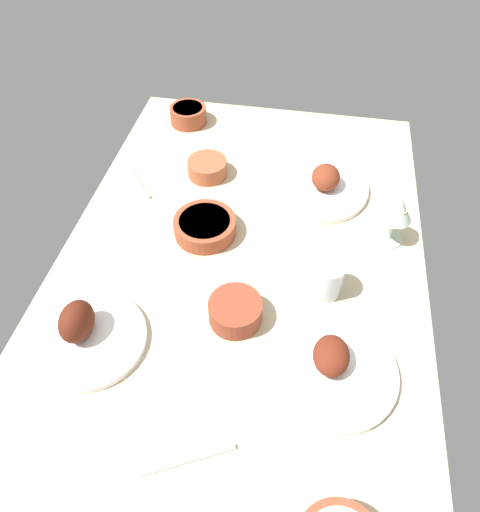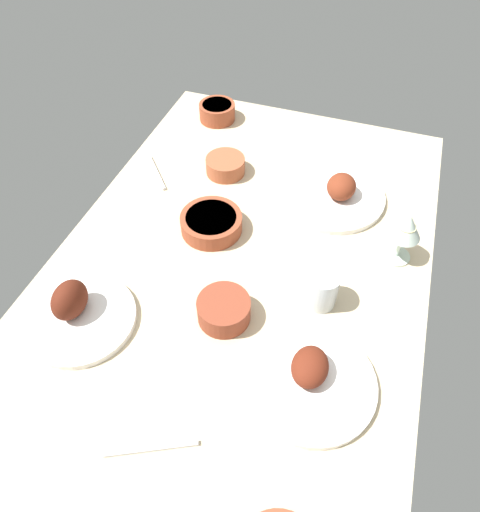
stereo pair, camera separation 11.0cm
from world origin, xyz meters
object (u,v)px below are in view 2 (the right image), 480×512
at_px(bowl_onions, 225,165).
at_px(fork_loose, 151,449).
at_px(plate_far_side, 333,193).
at_px(water_tumbler, 322,289).
at_px(plate_near_viewer, 77,312).
at_px(bowl_pasta, 211,222).
at_px(plate_center_main, 311,378).
at_px(bowl_potatoes, 217,111).
at_px(wine_glass, 406,229).
at_px(spoon_loose, 157,172).
at_px(bowl_sauce, 224,309).

bearing_deg(bowl_onions, fork_loose, -169.55).
bearing_deg(plate_far_side, water_tumbler, -173.38).
xyz_separation_m(plate_near_viewer, bowl_pasta, (0.35, -0.18, -0.00)).
bearing_deg(plate_far_side, bowl_pasta, 129.39).
xyz_separation_m(plate_center_main, bowl_potatoes, (0.82, 0.51, 0.01)).
bearing_deg(plate_near_viewer, plate_far_side, -37.95).
bearing_deg(plate_near_viewer, wine_glass, -57.22).
distance_m(plate_far_side, wine_glass, 0.27).
xyz_separation_m(plate_near_viewer, fork_loose, (-0.20, -0.28, -0.02)).
distance_m(bowl_onions, bowl_pasta, 0.24).
distance_m(wine_glass, water_tumbler, 0.25).
bearing_deg(wine_glass, plate_center_main, 162.39).
bearing_deg(spoon_loose, plate_near_viewer, -34.90).
relative_size(plate_far_side, water_tumbler, 3.23).
xyz_separation_m(plate_near_viewer, bowl_sauce, (0.11, -0.30, 0.00)).
xyz_separation_m(bowl_onions, water_tumbler, (-0.37, -0.36, 0.02)).
relative_size(plate_near_viewer, bowl_potatoes, 2.02).
distance_m(bowl_pasta, wine_glass, 0.48).
bearing_deg(water_tumbler, plate_near_viewer, 114.02).
relative_size(plate_center_main, bowl_potatoes, 2.20).
height_order(bowl_sauce, wine_glass, wine_glass).
bearing_deg(plate_near_viewer, spoon_loose, 6.78).
relative_size(bowl_onions, bowl_pasta, 0.72).
distance_m(bowl_pasta, water_tumbler, 0.34).
distance_m(wine_glass, fork_loose, 0.73).
xyz_separation_m(bowl_onions, wine_glass, (-0.17, -0.51, 0.07)).
relative_size(bowl_potatoes, wine_glass, 0.85).
xyz_separation_m(plate_center_main, bowl_onions, (0.57, 0.39, 0.01)).
bearing_deg(fork_loose, bowl_pasta, 74.09).
bearing_deg(bowl_onions, bowl_sauce, -160.21).
bearing_deg(bowl_onions, plate_far_side, -91.32).
relative_size(plate_center_main, fork_loose, 1.52).
relative_size(plate_far_side, bowl_onions, 2.62).
bearing_deg(plate_far_side, spoon_loose, 97.17).
xyz_separation_m(bowl_potatoes, water_tumbler, (-0.62, -0.49, 0.02)).
bearing_deg(bowl_onions, wine_glass, -108.44).
height_order(plate_center_main, wine_glass, wine_glass).
xyz_separation_m(plate_near_viewer, water_tumbler, (0.22, -0.49, 0.02)).
distance_m(plate_far_side, bowl_sauce, 0.49).
bearing_deg(plate_center_main, bowl_potatoes, 31.90).
bearing_deg(water_tumbler, plate_far_side, 6.62).
relative_size(plate_far_side, bowl_pasta, 1.87).
distance_m(bowl_onions, fork_loose, 0.80).
relative_size(plate_far_side, bowl_sauce, 2.54).
height_order(plate_center_main, plate_far_side, plate_far_side).
xyz_separation_m(bowl_onions, bowl_pasta, (-0.23, -0.05, -0.00)).
distance_m(bowl_sauce, spoon_loose, 0.55).
distance_m(plate_center_main, bowl_potatoes, 0.97).
xyz_separation_m(bowl_pasta, wine_glass, (0.06, -0.47, 0.07)).
xyz_separation_m(plate_far_side, wine_glass, (-0.16, -0.19, 0.08)).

